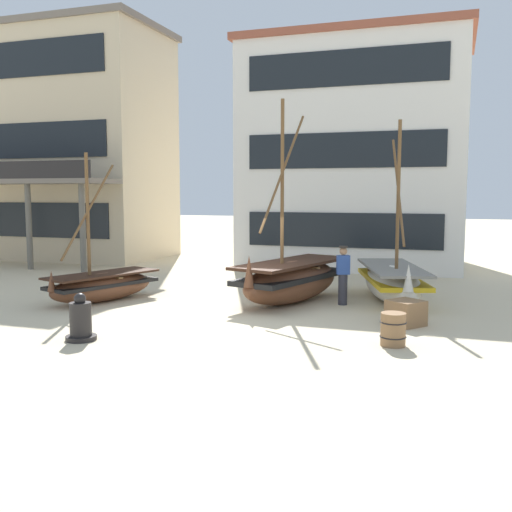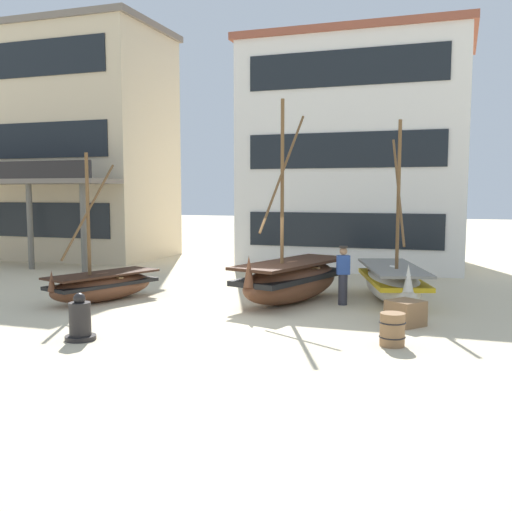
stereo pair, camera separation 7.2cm
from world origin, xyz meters
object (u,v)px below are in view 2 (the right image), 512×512
Objects in this scene: fisherman_by_hull at (343,276)px; wooden_barrel at (392,329)px; capstan_winch at (80,321)px; fishing_boat_far_right at (102,285)px; harbor_building_annex at (71,146)px; fishing_boat_near_left at (292,279)px; harbor_building_main at (356,155)px; fishing_boat_centre_large at (393,281)px; cargo_crate at (406,313)px.

fisherman_by_hull is 4.57m from wooden_barrel.
fisherman_by_hull is at bearing 51.48° from capstan_winch.
harbor_building_annex reaches higher than fishing_boat_far_right.
fishing_boat_near_left is 1.33× the size of fishing_boat_far_right.
fishing_boat_near_left is 0.60× the size of harbor_building_main.
capstan_winch is at bearing -130.55° from fishing_boat_centre_large.
capstan_winch is (2.16, -4.11, -0.07)m from fishing_boat_far_right.
cargo_crate is (0.64, -3.21, -0.27)m from fishing_boat_centre_large.
harbor_building_main is at bearing 88.58° from fishing_boat_near_left.
fishing_boat_near_left is 3.96m from cargo_crate.
fishing_boat_near_left is 7.82× the size of cargo_crate.
fishing_boat_far_right is at bearing 117.70° from capstan_winch.
fishing_boat_centre_large is (2.75, 1.19, -0.09)m from fishing_boat_near_left.
wooden_barrel is at bearing -66.41° from fisherman_by_hull.
fishing_boat_far_right is (-8.09, -2.82, -0.10)m from fishing_boat_centre_large.
fishing_boat_near_left is 1.49m from fisherman_by_hull.
fishing_boat_centre_large is 5.28m from wooden_barrel.
wooden_barrel is at bearing 14.57° from capstan_winch.
harbor_building_annex is at bearing 148.16° from fishing_boat_near_left.
cargo_crate is at bearing -31.62° from harbor_building_annex.
harbor_building_main is 0.88× the size of harbor_building_annex.
fishing_boat_near_left reaches higher than capstan_winch.
fishing_boat_far_right reaches higher than capstan_winch.
fishing_boat_centre_large is 18.52m from harbor_building_annex.
fishing_boat_far_right is 0.45× the size of harbor_building_main.
fishing_boat_far_right is at bearing -160.80° from fishing_boat_centre_large.
wooden_barrel is 0.06× the size of harbor_building_annex.
wooden_barrel is (8.63, -2.43, -0.13)m from fishing_boat_far_right.
fishing_boat_centre_large is 5.01× the size of capstan_winch.
fisherman_by_hull is at bearing -28.94° from harbor_building_annex.
fishing_boat_far_right is 8.97m from wooden_barrel.
capstan_winch is at bearing -102.60° from harbor_building_main.
fishing_boat_near_left is 1.10× the size of fishing_boat_centre_large.
fishing_boat_far_right reaches higher than cargo_crate.
fishing_boat_near_left is at bearing 149.28° from cargo_crate.
harbor_building_main reaches higher than fisherman_by_hull.
fishing_boat_far_right is (-5.34, -1.62, -0.19)m from fishing_boat_near_left.
harbor_building_main is at bearing 4.60° from harbor_building_annex.
capstan_winch is 1.41× the size of cargo_crate.
fishing_boat_far_right is 0.39× the size of harbor_building_annex.
cargo_crate is 0.08× the size of harbor_building_main.
fishing_boat_centre_large is 3.09× the size of fisherman_by_hull.
cargo_crate is at bearing -2.58° from fishing_boat_far_right.
fishing_boat_far_right is at bearing -116.53° from harbor_building_main.
harbor_building_annex is (-13.58, 8.43, 4.79)m from fishing_boat_near_left.
fisherman_by_hull is at bearing 4.23° from fishing_boat_near_left.
fishing_boat_centre_large reaches higher than cargo_crate.
harbor_building_annex is at bearing 143.49° from wooden_barrel.
harbor_building_annex reaches higher than capstan_winch.
cargo_crate is at bearing 29.51° from capstan_winch.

